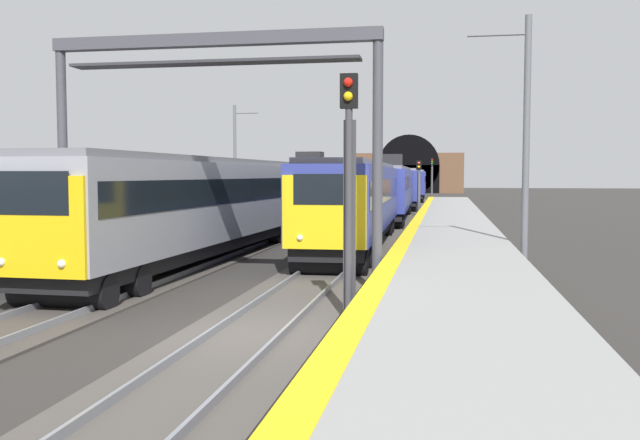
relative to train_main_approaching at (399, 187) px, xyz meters
The scene contains 14 objects.
ground_plane 45.48m from the train_main_approaching, behind, with size 320.00×320.00×0.00m, color #302D2B.
platform_right 45.64m from the train_main_approaching, behind, with size 112.00×3.75×1.06m, color gray.
platform_right_edge_strip 45.51m from the train_main_approaching, behind, with size 112.00×0.50×0.01m, color yellow.
track_main_line 45.47m from the train_main_approaching, behind, with size 160.00×3.01×0.21m.
track_adjacent_line 45.76m from the train_main_approaching, behind, with size 160.00×2.71×0.21m.
train_main_approaching is the anchor object (origin of this frame).
train_adjacent_platform 24.34m from the train_main_approaching, 167.95° to the left, with size 41.80×3.36×4.81m.
railway_signal_near 43.84m from the train_main_approaching, behind, with size 0.39×0.38×5.49m.
railway_signal_mid 3.93m from the train_main_approaching, 152.87° to the right, with size 0.39×0.38×4.39m.
railway_signal_far 49.96m from the train_main_approaching, ahead, with size 0.39×0.38×5.79m.
overhead_signal_gantry 40.48m from the train_main_approaching, behind, with size 0.70×9.50×7.20m.
tunnel_portal 65.41m from the train_main_approaching, ahead, with size 2.68×19.13×10.71m.
catenary_mast_near 36.33m from the train_main_approaching, 169.85° to the right, with size 0.22×2.02×8.37m.
catenary_mast_far 15.01m from the train_main_approaching, 129.45° to the left, with size 0.22×1.90×8.40m.
Camera 1 is at (-13.47, -3.88, 3.30)m, focal length 38.85 mm.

